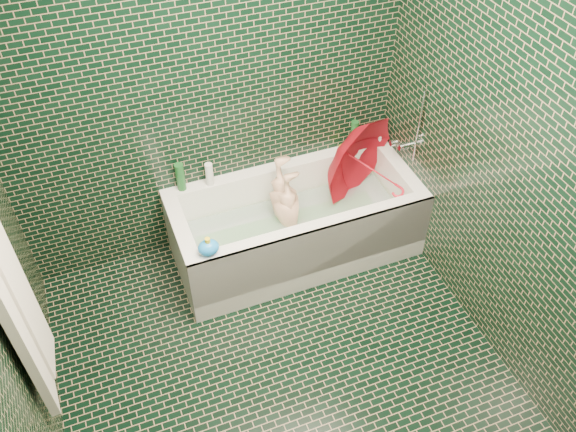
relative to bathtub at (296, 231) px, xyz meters
name	(u,v)px	position (x,y,z in m)	size (l,w,h in m)	color
floor	(289,386)	(-0.45, -1.01, -0.21)	(2.80, 2.80, 0.00)	black
wall_back	(206,89)	(-0.45, 0.39, 1.04)	(2.80, 2.80, 0.00)	black
wall_right	(524,176)	(0.85, -1.01, 1.04)	(2.80, 2.80, 0.00)	black
bathtub	(296,231)	(0.00, 0.00, 0.00)	(1.70, 0.75, 0.55)	white
bath_mat	(295,235)	(0.00, 0.02, -0.06)	(1.35, 0.47, 0.01)	green
water	(296,221)	(0.00, 0.02, 0.09)	(1.48, 0.53, 0.00)	silver
towel	(19,313)	(-1.69, -0.77, 0.82)	(0.08, 0.44, 1.12)	silver
faucet	(407,141)	(0.81, 0.01, 0.56)	(0.18, 0.19, 0.55)	silver
child	(289,219)	(-0.04, 0.04, 0.10)	(0.34, 0.22, 0.94)	tan
umbrella	(372,169)	(0.57, 0.02, 0.39)	(0.66, 0.66, 0.58)	red
soap_bottle_a	(371,141)	(0.74, 0.36, 0.34)	(0.09, 0.09, 0.24)	white
soap_bottle_b	(365,143)	(0.69, 0.35, 0.34)	(0.08, 0.08, 0.18)	#461D6C
soap_bottle_c	(365,147)	(0.66, 0.31, 0.34)	(0.13, 0.13, 0.16)	#154C1D
bottle_right_tall	(354,134)	(0.59, 0.36, 0.44)	(0.06, 0.06, 0.21)	#154C1D
bottle_right_pump	(380,135)	(0.77, 0.31, 0.42)	(0.05, 0.05, 0.16)	silver
bottle_left_tall	(180,177)	(-0.70, 0.35, 0.44)	(0.06, 0.06, 0.21)	#154C1D
bottle_left_short	(209,174)	(-0.51, 0.32, 0.43)	(0.05, 0.05, 0.17)	white
rubber_duck	(344,147)	(0.50, 0.33, 0.38)	(0.10, 0.07, 0.08)	yellow
bath_toy	(208,247)	(-0.69, -0.30, 0.40)	(0.14, 0.12, 0.13)	#1A84F2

